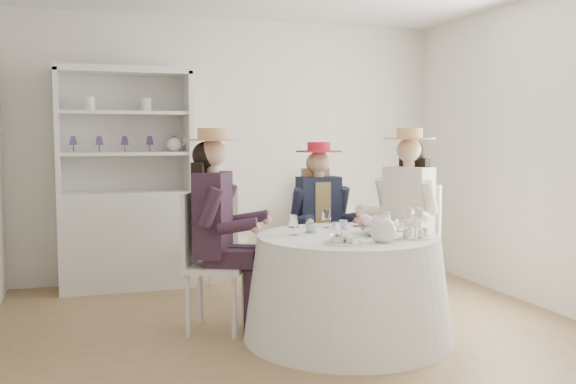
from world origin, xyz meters
name	(u,v)px	position (x,y,z in m)	size (l,w,h in m)	color
ground	(292,327)	(0.00, 0.00, 0.00)	(4.50, 4.50, 0.00)	olive
wall_back	(234,149)	(0.00, 2.00, 1.35)	(4.50, 4.50, 0.00)	white
wall_front	(425,165)	(0.00, -2.00, 1.35)	(4.50, 4.50, 0.00)	white
wall_right	(538,152)	(2.25, 0.00, 1.35)	(4.50, 4.50, 0.00)	white
tea_table	(347,287)	(0.31, -0.36, 0.38)	(1.53, 1.53, 0.76)	white
hutch	(126,210)	(-1.13, 1.77, 0.76)	(1.36, 0.73, 2.14)	silver
side_table	(323,238)	(0.92, 1.75, 0.39)	(0.50, 0.50, 0.78)	silver
hatbox	(323,189)	(0.92, 1.75, 0.92)	(0.28, 0.28, 0.28)	black
guest_left	(216,218)	(-0.57, 0.08, 0.87)	(0.65, 0.59, 1.54)	silver
guest_mid	(319,213)	(0.46, 0.62, 0.81)	(0.52, 0.54, 1.43)	silver
guest_right	(407,208)	(1.11, 0.23, 0.87)	(0.66, 0.60, 1.55)	silver
spare_chair	(220,235)	(-0.30, 1.28, 0.55)	(0.56, 0.56, 1.02)	silver
teacup_a	(311,229)	(0.09, -0.20, 0.80)	(0.09, 0.09, 0.07)	white
teacup_b	(343,225)	(0.39, -0.08, 0.80)	(0.07, 0.07, 0.06)	white
teacup_c	(375,227)	(0.58, -0.26, 0.80)	(0.09, 0.09, 0.07)	white
flower_bowl	(376,232)	(0.50, -0.45, 0.79)	(0.23, 0.23, 0.06)	white
flower_arrangement	(372,221)	(0.50, -0.37, 0.86)	(0.20, 0.20, 0.08)	pink
table_teapot	(383,230)	(0.42, -0.72, 0.85)	(0.26, 0.18, 0.19)	white
sandwich_plate	(343,241)	(0.14, -0.70, 0.78)	(0.27, 0.27, 0.06)	white
cupcake_stand	(415,227)	(0.71, -0.64, 0.84)	(0.23, 0.23, 0.21)	white
stemware_set	(348,225)	(0.31, -0.36, 0.84)	(0.84, 0.81, 0.15)	white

